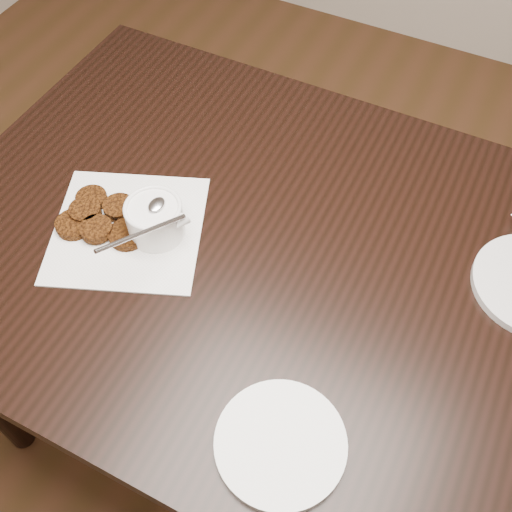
{
  "coord_description": "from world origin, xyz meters",
  "views": [
    {
      "loc": [
        0.21,
        -0.43,
        1.61
      ],
      "look_at": [
        -0.04,
        0.08,
        0.8
      ],
      "focal_mm": 41.76,
      "sensor_mm": 36.0,
      "label": 1
    }
  ],
  "objects_px": {
    "plate_empty": "(280,443)",
    "table": "(296,359)",
    "napkin": "(128,229)",
    "sauce_ramekin": "(152,207)"
  },
  "relations": [
    {
      "from": "table",
      "to": "plate_empty",
      "type": "xyz_separation_m",
      "value": [
        0.09,
        -0.31,
        0.38
      ]
    },
    {
      "from": "plate_empty",
      "to": "table",
      "type": "bearing_deg",
      "value": 106.53
    },
    {
      "from": "napkin",
      "to": "plate_empty",
      "type": "bearing_deg",
      "value": -29.07
    },
    {
      "from": "plate_empty",
      "to": "napkin",
      "type": "bearing_deg",
      "value": 150.93
    },
    {
      "from": "table",
      "to": "plate_empty",
      "type": "distance_m",
      "value": 0.5
    },
    {
      "from": "napkin",
      "to": "sauce_ramekin",
      "type": "relative_size",
      "value": 1.93
    },
    {
      "from": "table",
      "to": "sauce_ramekin",
      "type": "height_order",
      "value": "sauce_ramekin"
    },
    {
      "from": "napkin",
      "to": "plate_empty",
      "type": "relative_size",
      "value": 1.4
    },
    {
      "from": "napkin",
      "to": "sauce_ramekin",
      "type": "bearing_deg",
      "value": 19.75
    },
    {
      "from": "table",
      "to": "sauce_ramekin",
      "type": "distance_m",
      "value": 0.53
    }
  ]
}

